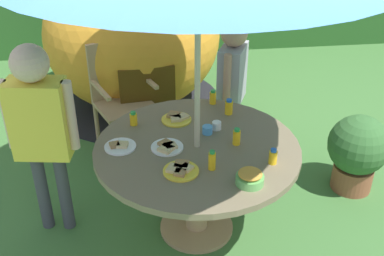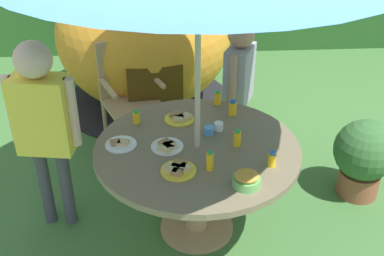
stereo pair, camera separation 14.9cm
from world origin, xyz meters
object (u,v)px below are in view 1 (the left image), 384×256
Objects in this scene: plate_near_right at (181,170)px; potted_plant at (358,150)px; juice_bottle_back_edge at (212,160)px; plate_far_left at (120,146)px; juice_bottle_center_back at (229,107)px; cup_far at (217,126)px; dome_tent at (132,35)px; juice_bottle_near_left at (133,119)px; plate_mid_left at (177,118)px; juice_bottle_front_edge at (237,137)px; wooden_chair at (120,91)px; garden_table at (197,163)px; cup_near at (207,130)px; juice_bottle_center_front at (273,157)px; juice_bottle_mid_right at (213,97)px; plate_far_right at (167,147)px; child_in_grey_shirt at (232,74)px; child_in_yellow_shirt at (40,119)px; snack_bowl at (250,177)px.

potted_plant is at bearing 22.58° from plate_near_right.
plate_near_right is at bearing -179.10° from juice_bottle_back_edge.
juice_bottle_center_back is at bearing 24.78° from plate_far_left.
potted_plant is 10.18× the size of cup_far.
juice_bottle_near_left is (-0.02, -1.75, 0.01)m from dome_tent.
plate_mid_left and plate_far_left have the same top height.
juice_bottle_center_back is 0.42m from juice_bottle_front_edge.
juice_bottle_center_back is (0.79, 0.37, 0.04)m from plate_far_left.
wooden_chair is 1.19m from juice_bottle_center_back.
garden_table is at bearing -39.14° from juice_bottle_near_left.
juice_bottle_center_front is at bearing -48.91° from cup_near.
juice_bottle_mid_right is 0.85× the size of juice_bottle_back_edge.
juice_bottle_front_edge is at bearing 33.56° from plate_near_right.
juice_bottle_near_left reaches higher than plate_far_right.
plate_far_left is 1.85× the size of juice_bottle_mid_right.
garden_table is 1.01m from child_in_grey_shirt.
child_in_grey_shirt is at bearing 70.72° from cup_far.
child_in_grey_shirt reaches higher than juice_bottle_near_left.
wooden_chair reaches higher than plate_mid_left.
child_in_grey_shirt is at bearing 56.21° from juice_bottle_mid_right.
cup_far is (1.17, 0.05, -0.16)m from child_in_yellow_shirt.
plate_near_right is at bearing -121.97° from juice_bottle_center_back.
wooden_chair is at bearing 74.86° from child_in_yellow_shirt.
juice_bottle_center_front reaches higher than plate_near_right.
child_in_grey_shirt reaches higher than juice_bottle_center_front.
child_in_yellow_shirt is 0.84m from plate_far_right.
plate_far_left is at bearing -169.89° from cup_near.
wooden_chair is at bearing 123.40° from cup_far.
potted_plant is at bearing -4.21° from juice_bottle_center_back.
child_in_yellow_shirt is (-0.61, -1.93, 0.15)m from dome_tent.
child_in_grey_shirt is 11.28× the size of juice_bottle_mid_right.
garden_table is 10.28× the size of juice_bottle_back_edge.
plate_far_right is at bearing -91.88° from dome_tent.
juice_bottle_center_front is (0.84, -2.34, 0.01)m from dome_tent.
juice_bottle_center_back is at bearing 6.34° from juice_bottle_near_left.
garden_table is at bearing -5.04° from plate_far_left.
plate_mid_left is 0.65m from juice_bottle_back_edge.
potted_plant is at bearing -1.18° from plate_mid_left.
plate_near_right and plate_far_left have the same top height.
child_in_grey_shirt is at bearing 67.05° from cup_near.
potted_plant is 0.51× the size of child_in_grey_shirt.
snack_bowl is (1.26, -0.59, -0.14)m from child_in_yellow_shirt.
child_in_grey_shirt reaches higher than snack_bowl.
snack_bowl reaches higher than plate_far_right.
potted_plant is (1.32, 0.34, -0.22)m from garden_table.
potted_plant is 1.22m from juice_bottle_mid_right.
potted_plant is 2.96× the size of plate_near_right.
juice_bottle_center_front is at bearing -53.79° from juice_bottle_front_edge.
juice_bottle_mid_right is at bearing 76.23° from cup_near.
plate_near_right is 0.56m from cup_far.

